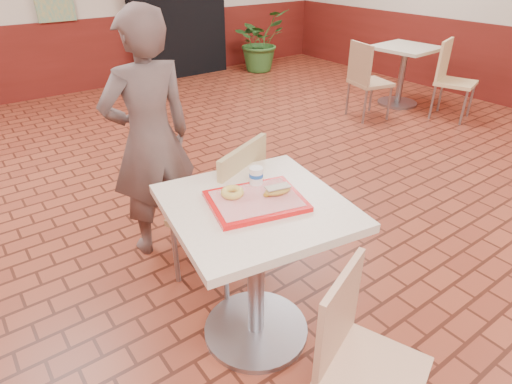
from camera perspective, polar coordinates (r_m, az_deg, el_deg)
room_shell at (r=2.76m, az=15.76°, el=20.92°), size 8.01×10.01×3.01m
wainscot_band at (r=3.06m, az=13.23°, el=2.17°), size 8.00×10.00×1.00m
corridor_doorway at (r=7.42m, az=-10.43°, el=23.30°), size 1.60×0.22×2.20m
main_table at (r=2.14m, az=-0.00°, el=-7.80°), size 0.80×0.80×0.84m
chair_main_front at (r=1.88m, az=13.57°, el=-20.19°), size 0.49×0.49×0.82m
chair_main_back at (r=2.53m, az=-3.89°, el=-2.20°), size 0.58×0.58×0.96m
customer at (r=2.83m, az=-13.92°, el=6.79°), size 0.59×0.39×1.62m
serving_tray at (r=1.98m, az=0.00°, el=-1.18°), size 0.43×0.33×0.03m
ring_donut at (r=1.99m, az=-3.16°, el=-0.04°), size 0.13×0.13×0.03m
long_john_donut at (r=2.00m, az=2.82°, el=0.19°), size 0.14×0.09×0.04m
paper_cup at (r=2.08m, az=0.02°, el=2.21°), size 0.07×0.07×0.09m
second_table at (r=6.23m, az=19.05°, el=15.61°), size 0.73×0.73×0.77m
chair_second_left at (r=5.54m, az=14.46°, el=14.62°), size 0.51×0.51×0.92m
chair_second_front at (r=5.93m, az=24.53°, el=13.95°), size 0.54×0.54×0.93m
potted_plant at (r=7.76m, az=0.48°, el=19.52°), size 1.05×0.96×1.00m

